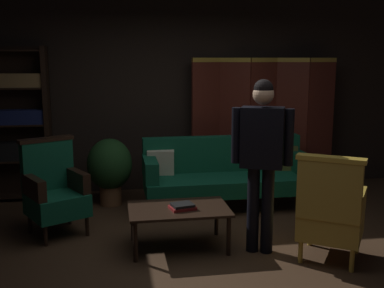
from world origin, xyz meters
name	(u,v)px	position (x,y,z in m)	size (l,w,h in m)	color
ground_plane	(205,253)	(0.00, 0.00, 0.00)	(10.00, 10.00, 0.00)	#3D2819
back_wall	(173,93)	(0.00, 2.45, 1.40)	(7.20, 0.10, 2.80)	black
folding_screen	(263,122)	(1.26, 2.13, 0.99)	(2.09, 0.39, 1.90)	#5B2319
bookshelf	(15,122)	(-2.15, 2.19, 1.05)	(0.90, 0.32, 2.05)	black
velvet_couch	(226,172)	(0.55, 1.45, 0.45)	(2.12, 0.78, 0.88)	black
coffee_table	(179,212)	(-0.24, 0.19, 0.37)	(1.00, 0.64, 0.42)	black
armchair_gilt_accent	(331,211)	(1.12, -0.35, 0.49)	(0.80, 0.80, 1.04)	gold
armchair_wing_left	(54,190)	(-1.52, 0.82, 0.49)	(0.78, 0.78, 1.04)	black
standing_figure	(262,150)	(0.54, -0.04, 1.03)	(0.55, 0.35, 1.70)	black
potted_plant	(110,167)	(-0.92, 1.74, 0.51)	(0.58, 0.58, 0.88)	brown
book_red_leather	(182,208)	(-0.21, 0.14, 0.43)	(0.24, 0.19, 0.03)	maroon
book_black_cloth	(182,205)	(-0.21, 0.14, 0.46)	(0.21, 0.17, 0.03)	black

